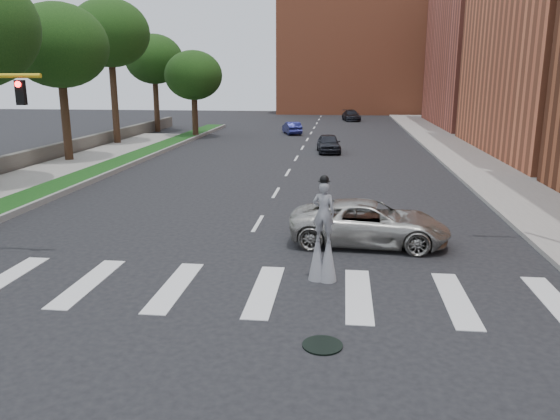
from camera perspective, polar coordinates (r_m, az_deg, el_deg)
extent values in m
plane|color=black|center=(14.62, -7.23, -9.64)|extent=(160.00, 160.00, 0.00)
cube|color=#113C11|center=(36.62, -17.43, 4.30)|extent=(2.00, 60.00, 0.25)
cube|color=gray|center=(36.21, -15.91, 4.33)|extent=(0.20, 60.00, 0.28)
cube|color=gray|center=(39.51, 20.01, 4.71)|extent=(5.00, 90.00, 0.18)
cube|color=#524E47|center=(40.81, -23.45, 5.33)|extent=(0.50, 56.00, 1.10)
cylinder|color=black|center=(12.43, 4.45, -13.90)|extent=(0.90, 0.90, 0.04)
cube|color=#AF5240|center=(69.68, 23.10, 16.26)|extent=(16.00, 22.00, 20.00)
cube|color=#C7633E|center=(91.09, 8.60, 15.72)|extent=(26.00, 14.00, 18.00)
cube|color=black|center=(18.78, -25.46, 11.02)|extent=(0.28, 0.18, 0.75)
cylinder|color=#FF0C0C|center=(18.69, -25.70, 11.76)|extent=(0.18, 0.06, 0.18)
cylinder|color=black|center=(15.87, 5.04, -5.41)|extent=(0.07, 0.07, 1.16)
cylinder|color=black|center=(15.94, 3.92, -5.29)|extent=(0.07, 0.07, 1.16)
cone|color=slate|center=(15.82, 5.05, -4.91)|extent=(0.52, 0.52, 1.45)
cone|color=slate|center=(15.90, 3.93, -4.79)|extent=(0.52, 0.52, 1.45)
imported|color=slate|center=(15.48, 4.58, -0.23)|extent=(0.72, 0.55, 1.77)
sphere|color=black|center=(15.28, 4.65, 3.21)|extent=(0.26, 0.26, 0.26)
cylinder|color=black|center=(15.29, 4.65, 3.02)|extent=(0.34, 0.34, 0.02)
cube|color=yellow|center=(15.51, 4.75, 1.63)|extent=(0.22, 0.05, 0.10)
imported|color=#B2B0A9|center=(19.43, 9.32, -1.33)|extent=(5.68, 2.86, 1.54)
imported|color=black|center=(42.70, 5.10, 6.95)|extent=(2.14, 4.32, 1.42)
imported|color=navy|center=(56.12, 1.26, 8.57)|extent=(2.44, 4.07, 1.27)
imported|color=black|center=(73.47, 7.45, 9.76)|extent=(2.69, 5.02, 1.38)
cylinder|color=black|center=(40.23, -21.50, 9.00)|extent=(0.56, 0.56, 6.11)
ellipsoid|color=black|center=(40.19, -22.11, 15.64)|extent=(6.47, 6.47, 5.50)
cylinder|color=black|center=(49.26, -16.91, 10.95)|extent=(0.56, 0.56, 7.61)
ellipsoid|color=black|center=(49.34, -17.37, 17.26)|extent=(6.53, 6.53, 5.55)
cylinder|color=black|center=(60.00, -12.80, 10.84)|extent=(0.56, 0.56, 5.98)
ellipsoid|color=black|center=(59.95, -13.03, 15.12)|extent=(5.97, 5.97, 5.07)
cylinder|color=black|center=(53.58, -8.89, 9.89)|extent=(0.56, 0.56, 4.49)
ellipsoid|color=black|center=(53.47, -9.03, 13.74)|extent=(5.41, 5.41, 4.60)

